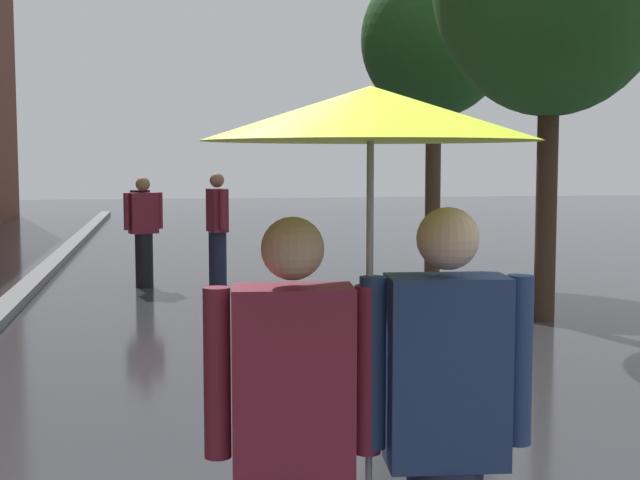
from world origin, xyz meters
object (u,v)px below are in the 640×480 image
object	(u,v)px
couple_under_umbrella	(370,302)
pedestrian_walking_far	(217,230)
pedestrian_walking_midground	(143,228)
street_tree_2	(434,41)

from	to	relation	value
couple_under_umbrella	pedestrian_walking_far	world-z (taller)	couple_under_umbrella
couple_under_umbrella	pedestrian_walking_midground	distance (m)	10.53
street_tree_2	pedestrian_walking_midground	world-z (taller)	street_tree_2
street_tree_2	pedestrian_walking_far	size ratio (longest dim) A/B	2.96
couple_under_umbrella	pedestrian_walking_far	xyz separation A→B (m)	(0.09, 10.15, -0.56)
pedestrian_walking_far	street_tree_2	bearing A→B (deg)	12.20
street_tree_2	couple_under_umbrella	xyz separation A→B (m)	(-3.58, -10.90, -2.32)
street_tree_2	couple_under_umbrella	size ratio (longest dim) A/B	2.35
couple_under_umbrella	pedestrian_walking_midground	bearing A→B (deg)	95.33
couple_under_umbrella	pedestrian_walking_far	distance (m)	10.16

